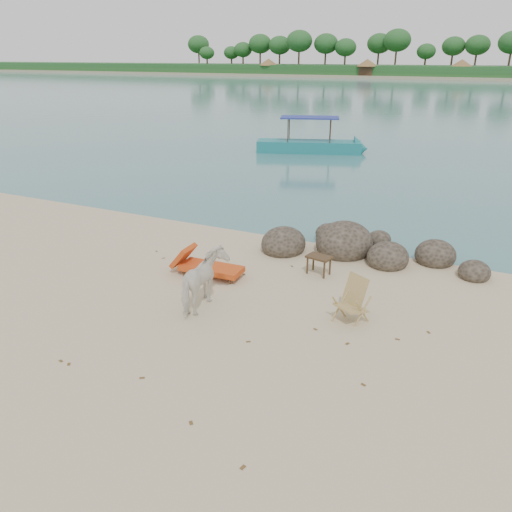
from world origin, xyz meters
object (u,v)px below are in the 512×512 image
(cow, at_px, (204,283))
(side_table, at_px, (319,266))
(boat_near, at_px, (310,123))
(lounge_chair, at_px, (211,266))
(boulders, at_px, (355,248))
(deck_chair, at_px, (351,303))

(cow, distance_m, side_table, 3.53)
(side_table, distance_m, boat_near, 19.03)
(side_table, xyz_separation_m, lounge_chair, (-2.59, -1.35, 0.06))
(side_table, xyz_separation_m, boat_near, (-6.75, 17.73, 1.47))
(boulders, distance_m, lounge_chair, 4.46)
(lounge_chair, xyz_separation_m, deck_chair, (4.08, -0.82, 0.18))
(lounge_chair, height_order, deck_chair, deck_chair)
(cow, xyz_separation_m, deck_chair, (3.29, 0.84, -0.18))
(lounge_chair, bearing_deg, deck_chair, -13.43)
(side_table, relative_size, boat_near, 0.09)
(lounge_chair, bearing_deg, boulders, 44.04)
(boulders, height_order, side_table, boulders)
(side_table, distance_m, lounge_chair, 2.92)
(boulders, relative_size, lounge_chair, 3.03)
(side_table, height_order, lounge_chair, lounge_chair)
(cow, xyz_separation_m, lounge_chair, (-0.80, 1.66, -0.36))
(deck_chair, distance_m, boat_near, 21.57)
(boulders, distance_m, boat_near, 17.51)
(boulders, distance_m, deck_chair, 4.16)
(side_table, bearing_deg, lounge_chair, -140.80)
(cow, bearing_deg, deck_chair, -173.20)
(deck_chair, height_order, boat_near, boat_near)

